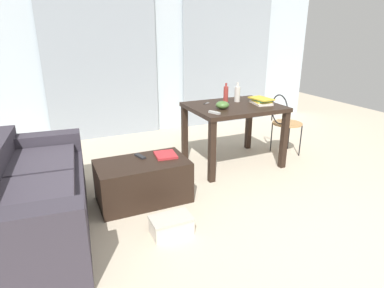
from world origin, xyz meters
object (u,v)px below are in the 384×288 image
bowl (222,105)px  tv_remote_on_table (214,113)px  bottle_far (237,94)px  scissors (206,104)px  craft_table (234,114)px  bottle_near (226,95)px  shoebox (171,225)px  wire_chair (283,118)px  couch (30,199)px  tv_remote_primary (140,156)px  book_stack (261,101)px  magazine (166,155)px

bowl → tv_remote_on_table: bowl is taller
bottle_far → scissors: 0.44m
craft_table → bottle_near: 0.26m
scissors → shoebox: size_ratio=0.30×
bottle_near → bowl: 0.29m
bowl → bottle_far: bearing=36.2°
wire_chair → bowl: bowl is taller
wire_chair → couch: bearing=-168.9°
bottle_far → shoebox: bottle_far is taller
couch → tv_remote_primary: size_ratio=12.25×
bottle_far → book_stack: size_ratio=0.78×
bottle_near → bottle_far: size_ratio=1.05×
book_stack → wire_chair: bearing=9.7°
bottle_far → tv_remote_on_table: (-0.56, -0.43, -0.09)m
bowl → magazine: bowl is taller
bottle_far → book_stack: (0.21, -0.24, -0.06)m
craft_table → tv_remote_on_table: bearing=-146.8°
book_stack → tv_remote_on_table: book_stack is taller
craft_table → shoebox: craft_table is taller
tv_remote_primary → bottle_near: bearing=4.9°
craft_table → wire_chair: (0.79, -0.01, -0.14)m
bottle_near → tv_remote_on_table: size_ratio=1.81×
bottle_far → craft_table: bearing=-131.7°
couch → wire_chair: 3.21m
couch → wire_chair: bearing=11.1°
couch → tv_remote_on_table: bearing=10.1°
craft_table → wire_chair: bearing=-0.5°
shoebox → magazine: bearing=73.1°
tv_remote_primary → shoebox: tv_remote_primary is taller
bowl → bottle_near: bearing=52.5°
bottle_near → scissors: (-0.23, 0.11, -0.11)m
craft_table → magazine: (-1.07, -0.44, -0.22)m
tv_remote_on_table → bottle_near: bearing=22.9°
bowl → scissors: (-0.06, 0.33, -0.04)m
bottle_far → bottle_near: bearing=-165.9°
couch → scissors: bearing=22.0°
couch → bottle_near: bottle_near is taller
craft_table → bowl: (-0.23, -0.12, 0.16)m
scissors → shoebox: bearing=-126.2°
tv_remote_on_table → magazine: size_ratio=0.61×
bowl → tv_remote_primary: (-1.09, -0.25, -0.38)m
bottle_far → shoebox: (-1.43, -1.31, -0.79)m
wire_chair → book_stack: size_ratio=2.68×
bowl → tv_remote_on_table: bearing=-140.0°
tv_remote_on_table → shoebox: tv_remote_on_table is taller
magazine → craft_table: bearing=28.4°
bowl → magazine: (-0.84, -0.32, -0.38)m
wire_chair → bottle_far: bearing=166.1°
wire_chair → magazine: bearing=-166.9°
tv_remote_on_table → scissors: bearing=50.9°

